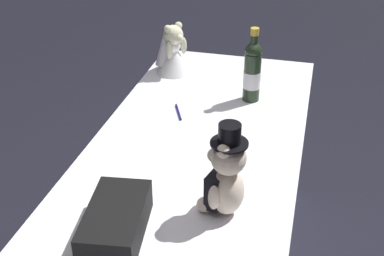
% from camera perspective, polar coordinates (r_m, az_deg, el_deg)
% --- Properties ---
extents(reception_table, '(1.87, 0.77, 0.78)m').
position_cam_1_polar(reception_table, '(2.09, 0.00, -11.66)').
color(reception_table, white).
rests_on(reception_table, ground_plane).
extents(teddy_bear_groom, '(0.15, 0.14, 0.30)m').
position_cam_1_polar(teddy_bear_groom, '(1.52, 3.70, -5.39)').
color(teddy_bear_groom, beige).
rests_on(teddy_bear_groom, reception_table).
extents(teddy_bear_bride, '(0.20, 0.22, 0.24)m').
position_cam_1_polar(teddy_bear_bride, '(2.44, -2.30, 8.52)').
color(teddy_bear_bride, white).
rests_on(teddy_bear_bride, reception_table).
extents(champagne_bottle, '(0.07, 0.07, 0.32)m').
position_cam_1_polar(champagne_bottle, '(2.17, 6.70, 6.32)').
color(champagne_bottle, '#21321E').
rests_on(champagne_bottle, reception_table).
extents(signing_pen, '(0.13, 0.06, 0.01)m').
position_cam_1_polar(signing_pen, '(2.11, -1.54, 1.85)').
color(signing_pen, navy).
rests_on(signing_pen, reception_table).
extents(gift_case_black, '(0.31, 0.19, 0.10)m').
position_cam_1_polar(gift_case_black, '(1.49, -8.43, -10.23)').
color(gift_case_black, black).
rests_on(gift_case_black, reception_table).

